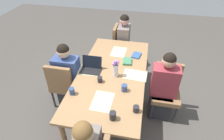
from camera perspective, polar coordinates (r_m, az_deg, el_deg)
name	(u,v)px	position (r m, az deg, el deg)	size (l,w,h in m)	color
ground_plane	(112,105)	(3.37, 0.00, -10.89)	(10.00, 10.00, 0.00)	#4C4742
dining_table	(112,76)	(2.90, 0.00, -1.89)	(2.15, 1.04, 0.75)	#9E754C
chair_far_left_near	(166,88)	(3.08, 16.57, -5.40)	(0.44, 0.44, 0.90)	olive
person_far_left_near	(163,89)	(3.00, 15.58, -5.84)	(0.36, 0.40, 1.19)	#2D2D33
chair_near_left_mid	(64,83)	(3.15, -14.90, -3.90)	(0.44, 0.44, 0.90)	olive
person_near_left_mid	(68,79)	(3.16, -13.46, -2.82)	(0.36, 0.40, 1.19)	#2D2D33
chair_head_left_left_far	(121,43)	(4.17, 2.69, 8.30)	(0.44, 0.44, 0.90)	olive
person_head_left_left_far	(123,44)	(4.09, 3.60, 8.13)	(0.40, 0.36, 1.19)	#2D2D33
flower_vase	(116,67)	(2.70, 1.19, 0.85)	(0.10, 0.11, 0.30)	silver
placemat_far_left_near	(135,75)	(2.83, 7.22, -1.57)	(0.36, 0.26, 0.00)	beige
placemat_near_left_mid	(90,70)	(2.92, -7.03, -0.15)	(0.36, 0.26, 0.00)	beige
placemat_head_left_left_far	(119,52)	(3.37, 2.05, 5.72)	(0.36, 0.26, 0.00)	beige
placemat_head_right_right_near	(103,101)	(2.41, -2.95, -9.74)	(0.36, 0.26, 0.00)	beige
laptop_near_left_mid	(91,68)	(2.91, -6.49, 0.77)	(0.22, 0.32, 0.21)	black
coffee_mug_near_left	(136,109)	(2.29, 7.54, -11.98)	(0.08, 0.08, 0.08)	#232328
coffee_mug_near_right	(72,91)	(2.53, -12.43, -6.47)	(0.08, 0.08, 0.10)	#33477A
coffee_mug_centre_left	(113,116)	(2.18, 0.25, -14.11)	(0.08, 0.08, 0.11)	#232328
coffee_mug_centre_right	(100,80)	(2.67, -3.80, -3.00)	(0.07, 0.07, 0.09)	#232328
coffee_mug_far_left	(124,88)	(2.52, 3.86, -5.60)	(0.08, 0.08, 0.10)	#33477A
book_red_cover	(127,61)	(3.08, 4.80, 2.70)	(0.20, 0.14, 0.04)	#3D7F56
book_blue_cover	(136,55)	(3.27, 7.63, 4.59)	(0.20, 0.14, 0.03)	#335693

